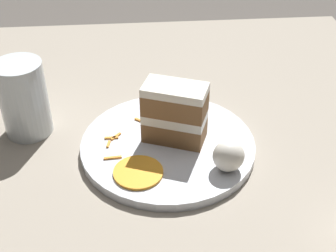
% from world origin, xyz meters
% --- Properties ---
extents(ground_plane, '(6.00, 6.00, 0.00)m').
position_xyz_m(ground_plane, '(0.00, 0.00, 0.00)').
color(ground_plane, '#4C4742').
rests_on(ground_plane, ground).
extents(dining_table, '(0.99, 1.01, 0.03)m').
position_xyz_m(dining_table, '(0.00, 0.00, 0.02)').
color(dining_table, gray).
rests_on(dining_table, ground).
extents(plate, '(0.28, 0.28, 0.01)m').
position_xyz_m(plate, '(-0.03, 0.00, 0.04)').
color(plate, silver).
rests_on(plate, dining_table).
extents(cake_slice, '(0.11, 0.08, 0.10)m').
position_xyz_m(cake_slice, '(-0.04, -0.01, 0.10)').
color(cake_slice, brown).
rests_on(cake_slice, plate).
extents(cream_dollop, '(0.05, 0.04, 0.05)m').
position_xyz_m(cream_dollop, '(-0.12, 0.07, 0.07)').
color(cream_dollop, white).
rests_on(cream_dollop, plate).
extents(orange_garnish, '(0.07, 0.07, 0.00)m').
position_xyz_m(orange_garnish, '(0.02, 0.07, 0.05)').
color(orange_garnish, orange).
rests_on(orange_garnish, plate).
extents(carrot_shreds_scatter, '(0.13, 0.14, 0.00)m').
position_xyz_m(carrot_shreds_scatter, '(0.01, -0.04, 0.05)').
color(carrot_shreds_scatter, orange).
rests_on(carrot_shreds_scatter, plate).
extents(drinking_glass, '(0.08, 0.08, 0.13)m').
position_xyz_m(drinking_glass, '(0.20, -0.07, 0.09)').
color(drinking_glass, silver).
rests_on(drinking_glass, dining_table).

